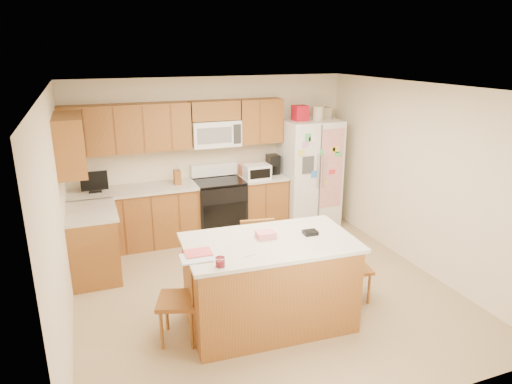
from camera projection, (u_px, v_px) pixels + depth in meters
name	position (u px, v px, depth m)	size (l,w,h in m)	color
ground	(263.00, 290.00, 5.76)	(4.50, 4.50, 0.00)	tan
room_shell	(264.00, 180.00, 5.33)	(4.60, 4.60, 2.52)	beige
cabinetry	(158.00, 190.00, 6.75)	(3.36, 1.56, 2.15)	brown
stove	(219.00, 207.00, 7.35)	(0.76, 0.65, 1.13)	black
refrigerator	(309.00, 172.00, 7.69)	(0.90, 0.79, 2.04)	white
island	(269.00, 282.00, 4.93)	(1.91, 1.14, 1.07)	brown
windsor_chair_left	(180.00, 300.00, 4.66)	(0.52, 0.53, 0.98)	brown
windsor_chair_back	(255.00, 255.00, 5.64)	(0.49, 0.47, 0.99)	brown
windsor_chair_right	(352.00, 267.00, 5.44)	(0.42, 0.43, 0.88)	brown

